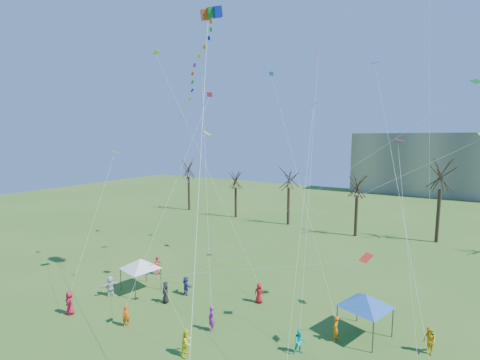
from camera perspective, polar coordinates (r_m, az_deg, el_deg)
The scene contains 6 objects.
bare_tree_row at distance 50.26m, azimuth 20.95°, elevation -1.02°, with size 69.07×8.28×11.21m.
big_box_kite at distance 28.06m, azimuth -6.99°, elevation 17.96°, with size 5.45×7.76×26.37m.
canopy_tent_white at distance 32.28m, azimuth -16.65°, elevation -13.52°, with size 3.84×3.84×2.95m.
canopy_tent_blue at distance 25.95m, azimuth 20.64°, elevation -18.68°, with size 3.89×3.89×3.08m.
festival_crowd at distance 25.97m, azimuth -3.21°, elevation -22.53°, with size 26.08×10.12×1.86m.
small_kites_aloft at distance 27.65m, azimuth 6.33°, elevation 8.19°, with size 29.07×20.51×32.00m.
Camera 1 is at (12.20, -13.52, 13.70)m, focal length 25.00 mm.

